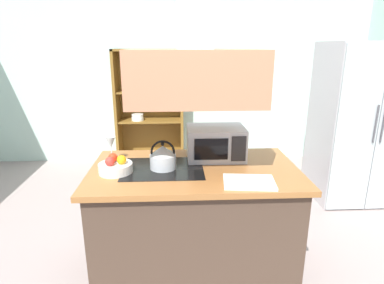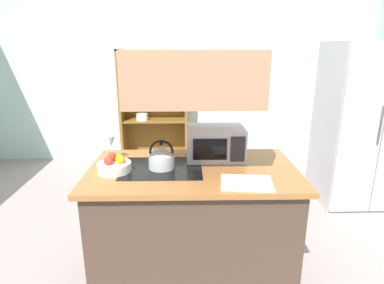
% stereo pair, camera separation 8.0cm
% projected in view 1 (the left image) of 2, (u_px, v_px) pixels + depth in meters
% --- Properties ---
extents(wall_back, '(6.00, 0.12, 2.70)m').
position_uv_depth(wall_back, '(176.00, 75.00, 4.98)').
color(wall_back, silver).
rests_on(wall_back, ground).
extents(kitchen_island, '(1.57, 0.91, 0.90)m').
position_uv_depth(kitchen_island, '(194.00, 220.00, 2.56)').
color(kitchen_island, '#463529').
rests_on(kitchen_island, ground).
extents(range_hood, '(0.90, 0.70, 1.30)m').
position_uv_depth(range_hood, '(195.00, 58.00, 2.20)').
color(range_hood, '#B97755').
extents(refrigerator, '(0.90, 0.77, 1.83)m').
position_uv_depth(refrigerator, '(358.00, 124.00, 3.74)').
color(refrigerator, '#BFBBC1').
rests_on(refrigerator, ground).
extents(dish_cabinet, '(1.01, 0.40, 1.74)m').
position_uv_depth(dish_cabinet, '(150.00, 115.00, 4.92)').
color(dish_cabinet, brown).
rests_on(dish_cabinet, ground).
extents(kettle, '(0.20, 0.20, 0.22)m').
position_uv_depth(kettle, '(163.00, 157.00, 2.40)').
color(kettle, silver).
rests_on(kettle, kitchen_island).
extents(cutting_board, '(0.36, 0.28, 0.02)m').
position_uv_depth(cutting_board, '(249.00, 182.00, 2.16)').
color(cutting_board, white).
rests_on(cutting_board, kitchen_island).
extents(microwave, '(0.46, 0.35, 0.26)m').
position_uv_depth(microwave, '(216.00, 143.00, 2.62)').
color(microwave, '#B7BABF').
rests_on(microwave, kitchen_island).
extents(wine_glass_on_counter, '(0.08, 0.08, 0.21)m').
position_uv_depth(wine_glass_on_counter, '(111.00, 143.00, 2.52)').
color(wine_glass_on_counter, silver).
rests_on(wine_glass_on_counter, kitchen_island).
extents(fruit_bowl, '(0.24, 0.24, 0.13)m').
position_uv_depth(fruit_bowl, '(115.00, 166.00, 2.33)').
color(fruit_bowl, silver).
rests_on(fruit_bowl, kitchen_island).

